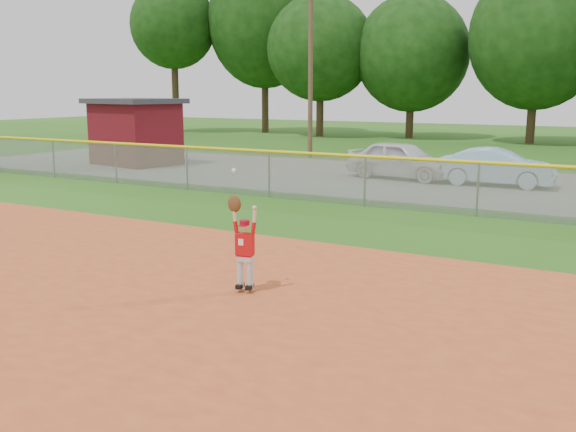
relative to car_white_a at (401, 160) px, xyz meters
The scene contains 9 objects.
ground 16.30m from the car_white_a, 86.33° to the right, with size 120.00×120.00×0.00m, color #265814.
parking_strip 1.31m from the car_white_a, 13.21° to the right, with size 44.00×10.00×0.03m, color slate.
car_white_a is the anchor object (origin of this frame).
car_blue 3.65m from the car_white_a, ahead, with size 1.42×4.08×1.35m, color #8EBBD5.
utility_shed 12.60m from the car_white_a, behind, with size 4.62×3.91×3.07m.
outfield_fence 6.33m from the car_white_a, 80.54° to the right, with size 40.06×0.10×1.55m.
power_lines 7.25m from the car_white_a, 70.48° to the left, with size 19.40×0.24×9.00m.
tree_line 22.78m from the car_white_a, 84.72° to the left, with size 62.37×13.00×14.43m.
ballplayer 15.34m from the car_white_a, 80.64° to the right, with size 0.53×0.26×2.05m.
Camera 1 is at (7.24, -7.72, 3.42)m, focal length 40.00 mm.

